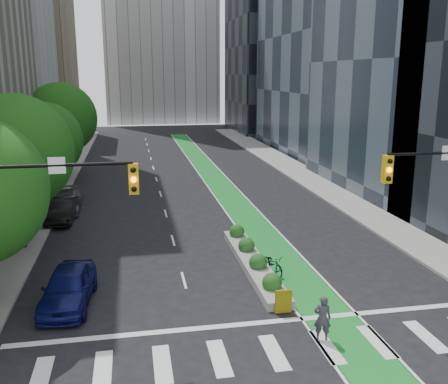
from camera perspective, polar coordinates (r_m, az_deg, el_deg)
name	(u,v)px	position (r m, az deg, el deg)	size (l,w,h in m)	color
ground	(267,338)	(19.72, 4.90, -16.31)	(160.00, 160.00, 0.00)	black
sidewalk_left	(45,195)	(43.16, -19.78, -0.35)	(3.60, 90.00, 0.15)	gray
sidewalk_right	(319,184)	(45.68, 10.84, 0.94)	(3.60, 90.00, 0.15)	gray
bike_lane_paint	(214,177)	(48.11, -1.17, 1.72)	(2.20, 70.00, 0.01)	#178128
building_tan_far	(24,51)	(83.93, -21.88, 14.71)	(14.00, 16.00, 26.00)	tan
building_dark_end	(275,47)	(88.12, 5.89, 16.12)	(14.00, 18.00, 28.00)	black
tree_mid	(14,153)	(29.44, -22.87, 4.18)	(6.40, 6.40, 8.78)	black
tree_midfar	(44,140)	(39.27, -19.84, 5.59)	(5.60, 5.60, 7.76)	black
tree_far	(61,118)	(49.04, -18.13, 8.01)	(6.60, 6.60, 9.00)	black
signal_left	(14,227)	(18.08, -22.88, -3.67)	(6.14, 0.51, 7.20)	black
median_planter	(253,260)	(26.00, 3.32, -7.78)	(1.20, 10.26, 1.10)	gray
bicycle	(273,264)	(25.31, 5.62, -8.15)	(0.65, 1.86, 0.98)	gray
cyclist	(322,318)	(19.49, 11.19, -13.94)	(0.65, 0.43, 1.78)	#3A343F
parked_car_left_near	(68,287)	(22.78, -17.37, -10.32)	(1.96, 4.87, 1.66)	#0E1254
parked_car_left_mid	(62,210)	(35.45, -18.01, -1.93)	(1.65, 4.72, 1.56)	black
parked_car_left_far	(67,201)	(37.92, -17.54, -1.02)	(1.99, 4.91, 1.42)	#525457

